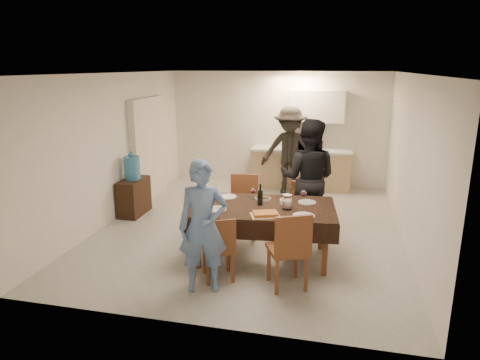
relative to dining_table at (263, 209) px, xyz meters
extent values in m
cube|color=#A5A6A1|center=(-0.40, 1.17, -0.75)|extent=(5.00, 6.00, 0.02)
cube|color=white|center=(-0.40, 1.17, 1.85)|extent=(5.00, 6.00, 0.02)
cube|color=silver|center=(-0.40, 4.17, 0.55)|extent=(5.00, 0.02, 2.60)
cube|color=silver|center=(-0.40, -1.83, 0.55)|extent=(5.00, 0.02, 2.60)
cube|color=silver|center=(-2.90, 1.17, 0.55)|extent=(0.02, 6.00, 2.60)
cube|color=silver|center=(2.10, 1.17, 0.55)|extent=(0.02, 6.00, 2.60)
cube|color=beige|center=(-2.82, 2.37, 0.30)|extent=(0.15, 1.40, 2.10)
cube|color=tan|center=(0.20, 3.85, -0.32)|extent=(2.20, 0.60, 0.86)
cube|color=beige|center=(0.20, 3.85, 0.13)|extent=(2.24, 0.64, 0.05)
cube|color=white|center=(0.50, 3.99, 1.10)|extent=(1.20, 0.34, 0.70)
cube|color=black|center=(0.00, 0.00, 0.02)|extent=(2.13, 1.37, 0.04)
cube|color=brown|center=(0.00, 0.00, -0.38)|extent=(0.07, 0.07, 0.75)
cube|color=brown|center=(-0.45, -0.75, -0.33)|extent=(0.53, 0.53, 0.05)
cube|color=brown|center=(-0.45, -0.93, -0.09)|extent=(0.38, 0.20, 0.43)
cube|color=brown|center=(0.45, -0.75, -0.26)|extent=(0.61, 0.61, 0.05)
cube|color=brown|center=(0.45, -0.96, 0.01)|extent=(0.44, 0.23, 0.49)
cube|color=brown|center=(-0.45, 0.75, -0.27)|extent=(0.51, 0.51, 0.05)
cube|color=brown|center=(-0.45, 0.55, 0.00)|extent=(0.45, 0.11, 0.48)
cube|color=brown|center=(0.45, 0.75, -0.30)|extent=(0.52, 0.52, 0.05)
cube|color=brown|center=(0.45, 0.56, -0.05)|extent=(0.41, 0.15, 0.45)
cube|color=black|center=(-2.68, 1.33, -0.41)|extent=(0.37, 0.73, 0.68)
cylinder|color=#4091CD|center=(-2.68, 1.33, 0.14)|extent=(0.29, 0.29, 0.44)
cylinder|color=white|center=(0.35, -0.05, 0.14)|extent=(0.14, 0.14, 0.21)
cube|color=#AE6A33|center=(0.10, -0.38, 0.06)|extent=(0.45, 0.39, 0.05)
cylinder|color=silver|center=(0.30, 0.18, 0.07)|extent=(0.17, 0.17, 0.07)
cylinder|color=silver|center=(-0.05, 0.28, 0.06)|extent=(0.21, 0.21, 0.04)
cylinder|color=silver|center=(-0.60, -0.30, 0.04)|extent=(0.28, 0.28, 0.02)
cylinder|color=silver|center=(0.60, -0.30, 0.04)|extent=(0.29, 0.29, 0.02)
cylinder|color=silver|center=(-0.60, 0.30, 0.04)|extent=(0.28, 0.28, 0.02)
cylinder|color=silver|center=(0.60, 0.30, 0.04)|extent=(0.26, 0.26, 0.01)
imported|color=white|center=(0.31, 3.85, 0.30)|extent=(0.51, 0.34, 0.28)
imported|color=#5D7EB2|center=(-0.55, -1.05, 0.07)|extent=(0.69, 0.55, 1.65)
imported|color=black|center=(0.55, 1.05, 0.21)|extent=(0.99, 0.80, 1.92)
imported|color=black|center=(-0.02, 3.40, 0.19)|extent=(1.22, 0.70, 1.89)
camera|label=1|loc=(0.98, -5.68, 1.96)|focal=32.00mm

